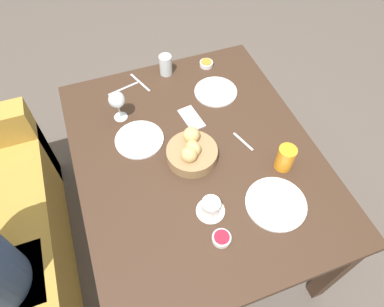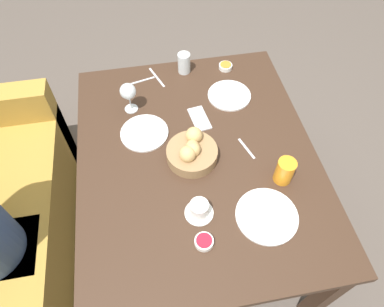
{
  "view_description": "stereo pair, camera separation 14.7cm",
  "coord_description": "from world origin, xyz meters",
  "px_view_note": "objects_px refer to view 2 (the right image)",
  "views": [
    {
      "loc": [
        -0.83,
        0.32,
        1.94
      ],
      "look_at": [
        -0.01,
        0.03,
        0.76
      ],
      "focal_mm": 32.0,
      "sensor_mm": 36.0,
      "label": 1
    },
    {
      "loc": [
        -0.86,
        0.18,
        1.94
      ],
      "look_at": [
        -0.01,
        0.03,
        0.76
      ],
      "focal_mm": 32.0,
      "sensor_mm": 36.0,
      "label": 2
    }
  ],
  "objects_px": {
    "plate_far_center": "(144,133)",
    "jam_bowl_berry": "(204,242)",
    "plate_near_right": "(229,95)",
    "water_tumbler": "(184,63)",
    "knife_silver": "(139,81)",
    "juice_glass": "(285,171)",
    "fork_silver": "(157,77)",
    "jam_bowl_honey": "(226,66)",
    "coffee_cup": "(199,209)",
    "bread_basket": "(192,151)",
    "wine_glass": "(128,92)",
    "spoon_coffee": "(247,149)",
    "cell_phone": "(199,119)",
    "plate_near_left": "(267,216)"
  },
  "relations": [
    {
      "from": "bread_basket",
      "to": "plate_near_left",
      "type": "height_order",
      "value": "bread_basket"
    },
    {
      "from": "bread_basket",
      "to": "wine_glass",
      "type": "bearing_deg",
      "value": 35.38
    },
    {
      "from": "plate_near_right",
      "to": "coffee_cup",
      "type": "height_order",
      "value": "coffee_cup"
    },
    {
      "from": "jam_bowl_honey",
      "to": "coffee_cup",
      "type": "bearing_deg",
      "value": 159.62
    },
    {
      "from": "plate_near_right",
      "to": "jam_bowl_berry",
      "type": "distance_m",
      "value": 0.78
    },
    {
      "from": "plate_far_center",
      "to": "plate_near_right",
      "type": "bearing_deg",
      "value": -69.26
    },
    {
      "from": "juice_glass",
      "to": "fork_silver",
      "type": "distance_m",
      "value": 0.84
    },
    {
      "from": "cell_phone",
      "to": "water_tumbler",
      "type": "bearing_deg",
      "value": 2.32
    },
    {
      "from": "plate_far_center",
      "to": "fork_silver",
      "type": "height_order",
      "value": "plate_far_center"
    },
    {
      "from": "coffee_cup",
      "to": "spoon_coffee",
      "type": "height_order",
      "value": "coffee_cup"
    },
    {
      "from": "water_tumbler",
      "to": "coffee_cup",
      "type": "bearing_deg",
      "value": 174.42
    },
    {
      "from": "fork_silver",
      "to": "cell_phone",
      "type": "bearing_deg",
      "value": -153.35
    },
    {
      "from": "plate_near_left",
      "to": "cell_phone",
      "type": "bearing_deg",
      "value": 16.42
    },
    {
      "from": "bread_basket",
      "to": "knife_silver",
      "type": "xyz_separation_m",
      "value": [
        0.52,
        0.18,
        -0.04
      ]
    },
    {
      "from": "bread_basket",
      "to": "knife_silver",
      "type": "bearing_deg",
      "value": 19.23
    },
    {
      "from": "jam_bowl_berry",
      "to": "plate_far_center",
      "type": "bearing_deg",
      "value": 16.32
    },
    {
      "from": "coffee_cup",
      "to": "spoon_coffee",
      "type": "bearing_deg",
      "value": -44.66
    },
    {
      "from": "bread_basket",
      "to": "water_tumbler",
      "type": "relative_size",
      "value": 2.03
    },
    {
      "from": "plate_near_right",
      "to": "plate_far_center",
      "type": "distance_m",
      "value": 0.47
    },
    {
      "from": "plate_near_left",
      "to": "juice_glass",
      "type": "relative_size",
      "value": 2.11
    },
    {
      "from": "jam_bowl_berry",
      "to": "knife_silver",
      "type": "height_order",
      "value": "jam_bowl_berry"
    },
    {
      "from": "plate_near_right",
      "to": "water_tumbler",
      "type": "xyz_separation_m",
      "value": [
        0.23,
        0.19,
        0.05
      ]
    },
    {
      "from": "jam_bowl_berry",
      "to": "wine_glass",
      "type": "bearing_deg",
      "value": 16.25
    },
    {
      "from": "water_tumbler",
      "to": "spoon_coffee",
      "type": "relative_size",
      "value": 0.89
    },
    {
      "from": "plate_far_center",
      "to": "spoon_coffee",
      "type": "xyz_separation_m",
      "value": [
        -0.17,
        -0.44,
        -0.0
      ]
    },
    {
      "from": "fork_silver",
      "to": "spoon_coffee",
      "type": "height_order",
      "value": "same"
    },
    {
      "from": "bread_basket",
      "to": "wine_glass",
      "type": "distance_m",
      "value": 0.42
    },
    {
      "from": "juice_glass",
      "to": "knife_silver",
      "type": "relative_size",
      "value": 0.7
    },
    {
      "from": "plate_near_left",
      "to": "jam_bowl_berry",
      "type": "bearing_deg",
      "value": 103.32
    },
    {
      "from": "cell_phone",
      "to": "jam_bowl_berry",
      "type": "bearing_deg",
      "value": 170.51
    },
    {
      "from": "bread_basket",
      "to": "water_tumbler",
      "type": "height_order",
      "value": "bread_basket"
    },
    {
      "from": "juice_glass",
      "to": "coffee_cup",
      "type": "bearing_deg",
      "value": 104.2
    },
    {
      "from": "jam_bowl_honey",
      "to": "fork_silver",
      "type": "relative_size",
      "value": 0.45
    },
    {
      "from": "jam_bowl_honey",
      "to": "knife_silver",
      "type": "height_order",
      "value": "jam_bowl_honey"
    },
    {
      "from": "water_tumbler",
      "to": "plate_near_left",
      "type": "bearing_deg",
      "value": -168.98
    },
    {
      "from": "spoon_coffee",
      "to": "cell_phone",
      "type": "distance_m",
      "value": 0.27
    },
    {
      "from": "spoon_coffee",
      "to": "jam_bowl_berry",
      "type": "bearing_deg",
      "value": 145.23
    },
    {
      "from": "jam_bowl_honey",
      "to": "juice_glass",
      "type": "bearing_deg",
      "value": -174.69
    },
    {
      "from": "juice_glass",
      "to": "coffee_cup",
      "type": "distance_m",
      "value": 0.38
    },
    {
      "from": "water_tumbler",
      "to": "jam_bowl_berry",
      "type": "xyz_separation_m",
      "value": [
        -0.96,
        0.09,
        -0.04
      ]
    },
    {
      "from": "wine_glass",
      "to": "jam_bowl_honey",
      "type": "bearing_deg",
      "value": -67.89
    },
    {
      "from": "fork_silver",
      "to": "cell_phone",
      "type": "height_order",
      "value": "cell_phone"
    },
    {
      "from": "plate_far_center",
      "to": "spoon_coffee",
      "type": "height_order",
      "value": "plate_far_center"
    },
    {
      "from": "water_tumbler",
      "to": "jam_bowl_berry",
      "type": "bearing_deg",
      "value": 174.82
    },
    {
      "from": "coffee_cup",
      "to": "fork_silver",
      "type": "height_order",
      "value": "coffee_cup"
    },
    {
      "from": "jam_bowl_berry",
      "to": "knife_silver",
      "type": "distance_m",
      "value": 0.93
    },
    {
      "from": "juice_glass",
      "to": "spoon_coffee",
      "type": "xyz_separation_m",
      "value": [
        0.18,
        0.1,
        -0.06
      ]
    },
    {
      "from": "water_tumbler",
      "to": "jam_bowl_honey",
      "type": "bearing_deg",
      "value": -94.17
    },
    {
      "from": "plate_far_center",
      "to": "jam_bowl_berry",
      "type": "bearing_deg",
      "value": -163.68
    },
    {
      "from": "jam_bowl_honey",
      "to": "fork_silver",
      "type": "bearing_deg",
      "value": 91.14
    }
  ]
}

